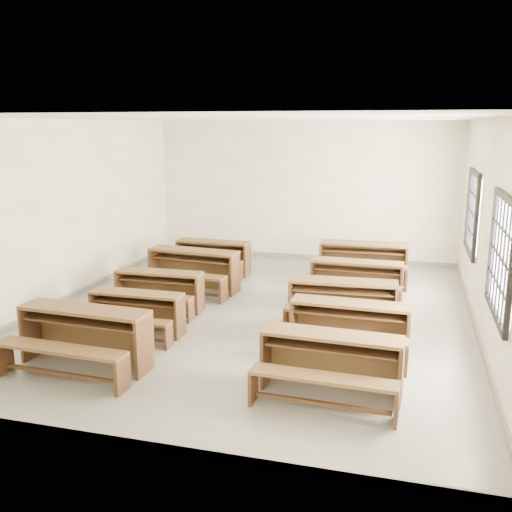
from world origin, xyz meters
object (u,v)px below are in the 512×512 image
(desk_set_4, at_px, (212,255))
(desk_set_8, at_px, (356,278))
(desk_set_3, at_px, (192,267))
(desk_set_7, at_px, (342,301))
(desk_set_1, at_px, (136,310))
(desk_set_9, at_px, (363,259))
(desk_set_6, at_px, (349,324))
(desk_set_2, at_px, (158,288))
(desk_set_0, at_px, (83,334))
(desk_set_5, at_px, (331,360))

(desk_set_4, height_order, desk_set_8, desk_set_8)
(desk_set_3, xyz_separation_m, desk_set_7, (3.00, -1.30, -0.02))
(desk_set_1, height_order, desk_set_9, desk_set_9)
(desk_set_1, distance_m, desk_set_4, 3.72)
(desk_set_6, bearing_deg, desk_set_9, 93.49)
(desk_set_2, bearing_deg, desk_set_4, 87.59)
(desk_set_6, bearing_deg, desk_set_4, 133.39)
(desk_set_0, distance_m, desk_set_9, 6.11)
(desk_set_3, bearing_deg, desk_set_6, -30.58)
(desk_set_0, xyz_separation_m, desk_set_1, (0.09, 1.29, -0.09))
(desk_set_2, xyz_separation_m, desk_set_9, (3.19, 2.82, 0.06))
(desk_set_4, bearing_deg, desk_set_1, -86.57)
(desk_set_4, bearing_deg, desk_set_3, -85.36)
(desk_set_2, distance_m, desk_set_9, 4.26)
(desk_set_3, distance_m, desk_set_8, 3.08)
(desk_set_0, distance_m, desk_set_3, 3.70)
(desk_set_4, relative_size, desk_set_6, 0.97)
(desk_set_4, distance_m, desk_set_7, 4.02)
(desk_set_5, bearing_deg, desk_set_9, 93.37)
(desk_set_0, bearing_deg, desk_set_6, 25.39)
(desk_set_0, height_order, desk_set_4, desk_set_0)
(desk_set_1, xyz_separation_m, desk_set_9, (3.04, 3.96, 0.08))
(desk_set_0, height_order, desk_set_2, desk_set_0)
(desk_set_1, height_order, desk_set_6, desk_set_6)
(desk_set_9, bearing_deg, desk_set_1, -128.86)
(desk_set_4, distance_m, desk_set_6, 4.90)
(desk_set_6, height_order, desk_set_8, same)
(desk_set_6, height_order, desk_set_7, desk_set_7)
(desk_set_7, height_order, desk_set_9, desk_set_9)
(desk_set_1, xyz_separation_m, desk_set_7, (2.97, 1.11, 0.06))
(desk_set_2, relative_size, desk_set_4, 0.95)
(desk_set_0, distance_m, desk_set_6, 3.55)
(desk_set_3, distance_m, desk_set_7, 3.27)
(desk_set_0, relative_size, desk_set_4, 1.13)
(desk_set_5, xyz_separation_m, desk_set_6, (0.08, 1.30, -0.00))
(desk_set_5, relative_size, desk_set_6, 1.02)
(desk_set_1, relative_size, desk_set_5, 0.86)
(desk_set_1, distance_m, desk_set_9, 4.99)
(desk_set_4, bearing_deg, desk_set_6, -45.96)
(desk_set_3, xyz_separation_m, desk_set_9, (3.08, 1.55, -0.00))
(desk_set_0, relative_size, desk_set_1, 1.25)
(desk_set_3, xyz_separation_m, desk_set_8, (3.08, 0.14, -0.03))
(desk_set_1, relative_size, desk_set_2, 0.95)
(desk_set_1, distance_m, desk_set_8, 3.97)
(desk_set_2, height_order, desk_set_4, desk_set_4)
(desk_set_2, distance_m, desk_set_8, 3.50)
(desk_set_0, bearing_deg, desk_set_5, 4.00)
(desk_set_7, bearing_deg, desk_set_8, 84.06)
(desk_set_2, relative_size, desk_set_9, 0.86)
(desk_set_2, xyz_separation_m, desk_set_8, (3.20, 1.42, 0.03))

